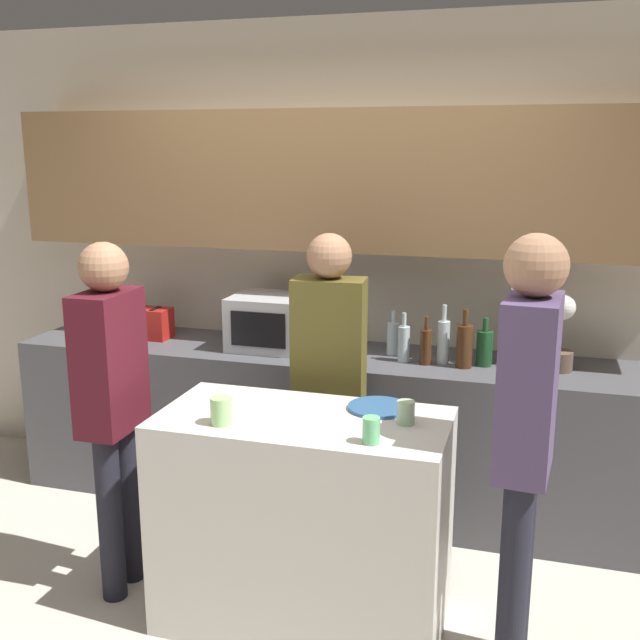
% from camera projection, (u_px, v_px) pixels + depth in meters
% --- Properties ---
extents(back_wall, '(6.40, 0.40, 2.70)m').
position_uv_depth(back_wall, '(343.00, 231.00, 4.24)').
color(back_wall, beige).
rests_on(back_wall, ground_plane).
extents(back_counter, '(3.60, 0.62, 0.89)m').
position_uv_depth(back_counter, '(330.00, 429.00, 4.23)').
color(back_counter, '#4C4C51').
rests_on(back_counter, ground_plane).
extents(kitchen_island, '(1.19, 0.60, 0.93)m').
position_uv_depth(kitchen_island, '(303.00, 520.00, 3.16)').
color(kitchen_island, beige).
rests_on(kitchen_island, ground_plane).
extents(microwave, '(0.52, 0.39, 0.30)m').
position_uv_depth(microwave, '(279.00, 322.00, 4.19)').
color(microwave, '#B7BABC').
rests_on(microwave, back_counter).
extents(toaster, '(0.26, 0.16, 0.18)m').
position_uv_depth(toaster, '(149.00, 323.00, 4.43)').
color(toaster, '#B21E19').
rests_on(toaster, back_counter).
extents(potted_plant, '(0.14, 0.14, 0.40)m').
position_uv_depth(potted_plant, '(561.00, 333.00, 3.77)').
color(potted_plant, brown).
rests_on(potted_plant, back_counter).
extents(bottle_0, '(0.07, 0.07, 0.25)m').
position_uv_depth(bottle_0, '(393.00, 338.00, 4.09)').
color(bottle_0, silver).
rests_on(bottle_0, back_counter).
extents(bottle_1, '(0.06, 0.06, 0.26)m').
position_uv_depth(bottle_1, '(404.00, 343.00, 3.95)').
color(bottle_1, silver).
rests_on(bottle_1, back_counter).
extents(bottle_2, '(0.06, 0.06, 0.26)m').
position_uv_depth(bottle_2, '(426.00, 346.00, 3.90)').
color(bottle_2, '#472814').
rests_on(bottle_2, back_counter).
extents(bottle_3, '(0.07, 0.07, 0.31)m').
position_uv_depth(bottle_3, '(443.00, 341.00, 3.91)').
color(bottle_3, silver).
rests_on(bottle_3, back_counter).
extents(bottle_4, '(0.08, 0.08, 0.31)m').
position_uv_depth(bottle_4, '(464.00, 345.00, 3.84)').
color(bottle_4, '#472814').
rests_on(bottle_4, back_counter).
extents(bottle_5, '(0.08, 0.08, 0.25)m').
position_uv_depth(bottle_5, '(484.00, 347.00, 3.88)').
color(bottle_5, '#194723').
rests_on(bottle_5, back_counter).
extents(bottle_6, '(0.08, 0.08, 0.32)m').
position_uv_depth(bottle_6, '(506.00, 340.00, 3.91)').
color(bottle_6, silver).
rests_on(bottle_6, back_counter).
extents(bottle_7, '(0.07, 0.07, 0.31)m').
position_uv_depth(bottle_7, '(522.00, 341.00, 3.91)').
color(bottle_7, '#194723').
rests_on(bottle_7, back_counter).
extents(plate_on_island, '(0.26, 0.26, 0.01)m').
position_uv_depth(plate_on_island, '(379.00, 407.00, 3.14)').
color(plate_on_island, '#2D5684').
rests_on(plate_on_island, kitchen_island).
extents(cup_0, '(0.07, 0.07, 0.10)m').
position_uv_depth(cup_0, '(371.00, 430.00, 2.77)').
color(cup_0, '#6ACD81').
rests_on(cup_0, kitchen_island).
extents(cup_1, '(0.09, 0.09, 0.11)m').
position_uv_depth(cup_1, '(221.00, 411.00, 2.96)').
color(cup_1, '#A4DF89').
rests_on(cup_1, kitchen_island).
extents(cup_2, '(0.07, 0.07, 0.10)m').
position_uv_depth(cup_2, '(406.00, 413.00, 2.96)').
color(cup_2, '#A6C49C').
rests_on(cup_2, kitchen_island).
extents(person_left, '(0.23, 0.35, 1.72)m').
position_uv_depth(person_left, '(526.00, 422.00, 2.72)').
color(person_left, black).
rests_on(person_left, ground_plane).
extents(person_center, '(0.21, 0.34, 1.62)m').
position_uv_depth(person_center, '(112.00, 391.00, 3.28)').
color(person_center, black).
rests_on(person_center, ground_plane).
extents(person_right, '(0.35, 0.22, 1.62)m').
position_uv_depth(person_right, '(329.00, 370.00, 3.58)').
color(person_right, black).
rests_on(person_right, ground_plane).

